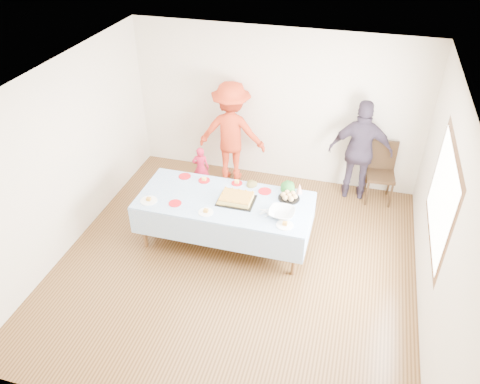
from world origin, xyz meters
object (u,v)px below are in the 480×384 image
object	(u,v)px
adult_left	(231,133)
party_table	(225,203)
birthday_cake	(236,199)
dining_chair	(381,168)

from	to	relation	value
adult_left	party_table	bearing A→B (deg)	99.77
party_table	birthday_cake	bearing A→B (deg)	3.60
party_table	dining_chair	world-z (taller)	dining_chair
dining_chair	adult_left	bearing A→B (deg)	176.44
birthday_cake	adult_left	distance (m)	1.86
party_table	birthday_cake	distance (m)	0.20
birthday_cake	dining_chair	world-z (taller)	dining_chair
birthday_cake	dining_chair	xyz separation A→B (m)	(2.00, 1.83, -0.25)
birthday_cake	adult_left	world-z (taller)	adult_left
birthday_cake	dining_chair	distance (m)	2.72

